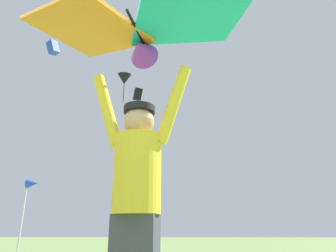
# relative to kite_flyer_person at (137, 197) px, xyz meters

# --- Properties ---
(kite_flyer_person) EXTENTS (0.81, 0.38, 1.92)m
(kite_flyer_person) POSITION_rel_kite_flyer_person_xyz_m (0.00, 0.00, 0.00)
(kite_flyer_person) COLOR #424751
(kite_flyer_person) RESTS_ON ground
(held_stunt_kite) EXTENTS (1.97, 1.14, 0.42)m
(held_stunt_kite) POSITION_rel_kite_flyer_person_xyz_m (-0.01, -0.08, 1.33)
(held_stunt_kite) COLOR black
(distant_kite_black_mid_right) EXTENTS (1.47, 1.55, 2.66)m
(distant_kite_black_mid_right) POSITION_rel_kite_flyer_person_xyz_m (-5.53, 21.05, 12.24)
(distant_kite_black_mid_right) COLOR black
(distant_kite_blue_low_left) EXTENTS (1.12, 1.01, 1.26)m
(distant_kite_blue_low_left) POSITION_rel_kite_flyer_person_xyz_m (-10.82, 18.31, 13.93)
(distant_kite_blue_low_left) COLOR blue
(distant_kite_black_low_right) EXTENTS (1.30, 1.29, 1.56)m
(distant_kite_black_low_right) POSITION_rel_kite_flyer_person_xyz_m (-6.00, 29.34, 14.69)
(distant_kite_black_low_right) COLOR black
(marker_flag) EXTENTS (0.30, 0.24, 2.04)m
(marker_flag) POSITION_rel_kite_flyer_person_xyz_m (-3.87, 5.54, 0.83)
(marker_flag) COLOR silver
(marker_flag) RESTS_ON ground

